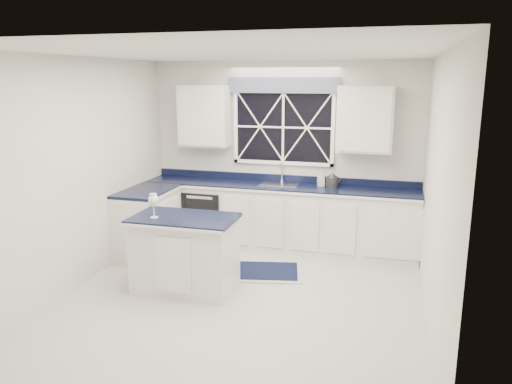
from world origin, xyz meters
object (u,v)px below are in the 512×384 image
(island, at_px, (185,253))
(kettle, at_px, (332,180))
(faucet, at_px, (282,172))
(wine_glass, at_px, (153,201))
(dishwasher, at_px, (208,215))
(soap_bottle, at_px, (321,179))

(island, relative_size, kettle, 4.24)
(kettle, bearing_deg, faucet, -169.01)
(wine_glass, bearing_deg, island, 22.35)
(dishwasher, height_order, kettle, kettle)
(soap_bottle, bearing_deg, island, -124.47)
(dishwasher, relative_size, kettle, 2.89)
(dishwasher, height_order, wine_glass, wine_glass)
(faucet, xyz_separation_m, soap_bottle, (0.60, -0.09, -0.06))
(wine_glass, height_order, soap_bottle, wine_glass)
(faucet, height_order, soap_bottle, faucet)
(island, height_order, wine_glass, wine_glass)
(faucet, xyz_separation_m, kettle, (0.76, -0.10, -0.06))
(island, height_order, soap_bottle, soap_bottle)
(faucet, bearing_deg, kettle, -7.71)
(faucet, bearing_deg, dishwasher, -169.98)
(faucet, relative_size, island, 0.25)
(island, xyz_separation_m, wine_glass, (-0.31, -0.13, 0.64))
(kettle, bearing_deg, island, -109.17)
(dishwasher, bearing_deg, faucet, 10.02)
(faucet, relative_size, kettle, 1.06)
(kettle, distance_m, wine_glass, 2.67)
(dishwasher, xyz_separation_m, island, (0.40, -1.78, 0.04))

